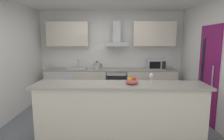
{
  "coord_description": "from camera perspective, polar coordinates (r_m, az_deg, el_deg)",
  "views": [
    {
      "loc": [
        0.2,
        -3.98,
        1.76
      ],
      "look_at": [
        0.07,
        0.44,
        1.05
      ],
      "focal_mm": 30.8,
      "sensor_mm": 36.0,
      "label": 1
    }
  ],
  "objects": [
    {
      "name": "ground",
      "position": [
        4.36,
        -1.19,
        -14.84
      ],
      "size": [
        5.27,
        4.77,
        0.02
      ],
      "primitive_type": "cube",
      "color": "slate"
    },
    {
      "name": "wall_back",
      "position": [
        5.94,
        -0.3,
        4.7
      ],
      "size": [
        5.27,
        0.12,
        2.6
      ],
      "primitive_type": "cube",
      "color": "white",
      "rests_on": "ground"
    },
    {
      "name": "wall_left",
      "position": [
        4.67,
        -29.31,
        2.3
      ],
      "size": [
        0.12,
        4.77,
        2.6
      ],
      "primitive_type": "cube",
      "color": "white",
      "rests_on": "ground"
    },
    {
      "name": "wall_right",
      "position": [
        4.47,
        28.14,
        2.14
      ],
      "size": [
        0.12,
        4.77,
        2.6
      ],
      "primitive_type": "cube",
      "color": "white",
      "rests_on": "ground"
    },
    {
      "name": "backsplash_tile",
      "position": [
        5.88,
        -0.32,
        3.96
      ],
      "size": [
        3.63,
        0.02,
        0.66
      ],
      "primitive_type": "cube",
      "color": "white"
    },
    {
      "name": "counter_back",
      "position": [
        5.7,
        -0.42,
        -4.15
      ],
      "size": [
        3.76,
        0.6,
        0.9
      ],
      "color": "beige",
      "rests_on": "ground"
    },
    {
      "name": "counter_island",
      "position": [
        3.52,
        2.35,
        -11.87
      ],
      "size": [
        3.04,
        0.64,
        0.99
      ],
      "color": "beige",
      "rests_on": "ground"
    },
    {
      "name": "upper_cabinets",
      "position": [
        5.7,
        -0.38,
        10.64
      ],
      "size": [
        3.71,
        0.32,
        0.7
      ],
      "color": "beige"
    },
    {
      "name": "side_door",
      "position": [
        4.54,
        26.62,
        -1.14
      ],
      "size": [
        0.08,
        0.85,
        2.05
      ],
      "color": "#7A1456",
      "rests_on": "ground"
    },
    {
      "name": "oven",
      "position": [
        5.67,
        1.34,
        -4.13
      ],
      "size": [
        0.6,
        0.62,
        0.8
      ],
      "color": "slate",
      "rests_on": "ground"
    },
    {
      "name": "refrigerator",
      "position": [
        5.89,
        -13.98,
        -4.24
      ],
      "size": [
        0.58,
        0.6,
        0.85
      ],
      "color": "white",
      "rests_on": "ground"
    },
    {
      "name": "microwave",
      "position": [
        5.64,
        12.9,
        1.67
      ],
      "size": [
        0.5,
        0.38,
        0.3
      ],
      "color": "#B7BABC",
      "rests_on": "counter_back"
    },
    {
      "name": "sink",
      "position": [
        5.71,
        -10.15,
        0.62
      ],
      "size": [
        0.5,
        0.4,
        0.26
      ],
      "color": "silver",
      "rests_on": "counter_back"
    },
    {
      "name": "kettle",
      "position": [
        5.57,
        -4.51,
        1.32
      ],
      "size": [
        0.29,
        0.15,
        0.24
      ],
      "color": "#B7BABC",
      "rests_on": "counter_back"
    },
    {
      "name": "range_hood",
      "position": [
        5.65,
        1.4,
        9.41
      ],
      "size": [
        0.62,
        0.45,
        0.72
      ],
      "color": "#B7BABC"
    },
    {
      "name": "wine_glass",
      "position": [
        3.49,
        11.55,
        -1.8
      ],
      "size": [
        0.08,
        0.08,
        0.18
      ],
      "color": "silver",
      "rests_on": "counter_island"
    },
    {
      "name": "fruit_bowl",
      "position": [
        3.37,
        5.89,
        -3.4
      ],
      "size": [
        0.22,
        0.22,
        0.13
      ],
      "color": "#B24C47",
      "rests_on": "counter_island"
    }
  ]
}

